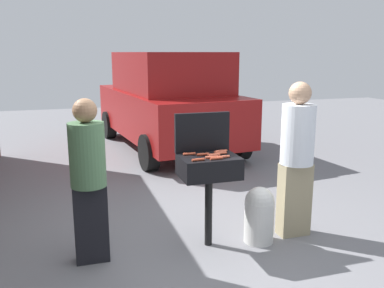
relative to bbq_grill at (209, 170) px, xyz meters
The scene contains 18 objects.
ground_plane 0.83m from the bbq_grill, 118.66° to the right, with size 24.00×24.00×0.00m, color slate.
bbq_grill is the anchor object (origin of this frame).
grill_lid_open 0.42m from the bbq_grill, 90.00° to the left, with size 0.60×0.05×0.42m, color black.
hot_dog_0 0.17m from the bbq_grill, ahead, with size 0.03×0.03×0.13m, color #B74C33.
hot_dog_1 0.24m from the bbq_grill, 29.24° to the left, with size 0.03×0.03×0.13m, color #B74C33.
hot_dog_2 0.23m from the bbq_grill, 43.69° to the right, with size 0.03×0.03×0.13m, color #C6593D.
hot_dog_3 0.17m from the bbq_grill, 24.18° to the right, with size 0.03×0.03×0.13m, color #C6593D.
hot_dog_4 0.28m from the bbq_grill, 35.02° to the left, with size 0.03×0.03×0.13m, color #C6593D.
hot_dog_5 0.19m from the bbq_grill, 92.37° to the right, with size 0.03×0.03×0.13m, color #C6593D.
hot_dog_6 0.26m from the bbq_grill, 148.03° to the left, with size 0.03×0.03×0.13m, color #AD4228.
hot_dog_7 0.22m from the bbq_grill, 14.97° to the left, with size 0.03×0.03×0.13m, color #B74C33.
hot_dog_8 0.27m from the bbq_grill, 138.73° to the right, with size 0.03×0.03×0.13m, color #AD4228.
hot_dog_9 0.22m from the bbq_grill, 80.39° to the right, with size 0.03×0.03×0.13m, color #AD4228.
hot_dog_10 0.17m from the bbq_grill, 131.22° to the left, with size 0.03×0.03×0.13m, color #AD4228.
propane_tank 0.75m from the bbq_grill, ahead, with size 0.32×0.32×0.62m.
person_left 1.21m from the bbq_grill, behind, with size 0.34×0.34×1.61m.
person_right 1.01m from the bbq_grill, ahead, with size 0.36×0.36×1.71m.
parked_minivan 4.65m from the bbq_grill, 81.34° to the left, with size 2.44×4.59×2.02m.
Camera 1 is at (-1.34, -3.80, 2.01)m, focal length 38.93 mm.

